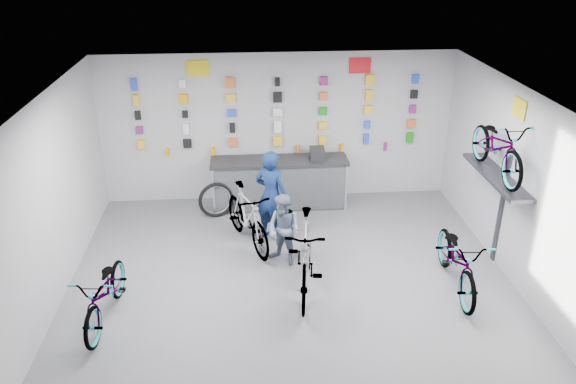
{
  "coord_description": "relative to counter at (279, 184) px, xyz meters",
  "views": [
    {
      "loc": [
        -0.63,
        -6.67,
        5.08
      ],
      "look_at": [
        0.0,
        1.4,
        1.3
      ],
      "focal_mm": 35.0,
      "sensor_mm": 36.0,
      "label": 1
    }
  ],
  "objects": [
    {
      "name": "wall_right",
      "position": [
        3.5,
        -3.54,
        1.01
      ],
      "size": [
        0.0,
        8.0,
        8.0
      ],
      "primitive_type": "plane",
      "rotation": [
        1.57,
        0.0,
        -1.57
      ],
      "color": "#B2B2B5",
      "rests_on": "floor"
    },
    {
      "name": "bike_right",
      "position": [
        2.54,
        -3.08,
        0.02
      ],
      "size": [
        0.79,
        1.95,
        1.01
      ],
      "primitive_type": "imported",
      "rotation": [
        0.0,
        0.0,
        -0.07
      ],
      "color": "gray",
      "rests_on": "floor"
    },
    {
      "name": "customer",
      "position": [
        -0.06,
        -2.15,
        0.13
      ],
      "size": [
        0.76,
        0.75,
        1.23
      ],
      "primitive_type": "imported",
      "rotation": [
        0.0,
        0.0,
        -0.72
      ],
      "color": "slate",
      "rests_on": "floor"
    },
    {
      "name": "spare_wheel",
      "position": [
        -1.25,
        -0.37,
        -0.14
      ],
      "size": [
        0.71,
        0.32,
        0.7
      ],
      "rotation": [
        0.0,
        0.0,
        0.27
      ],
      "color": "black",
      "rests_on": "floor"
    },
    {
      "name": "wall_bracket",
      "position": [
        3.33,
        -2.34,
        0.98
      ],
      "size": [
        0.39,
        1.9,
        2.0
      ],
      "color": "#333338",
      "rests_on": "wall_right"
    },
    {
      "name": "wall_back",
      "position": [
        0.0,
        0.46,
        1.01
      ],
      "size": [
        7.0,
        0.0,
        7.0
      ],
      "primitive_type": "plane",
      "rotation": [
        1.57,
        0.0,
        0.0
      ],
      "color": "#B2B2B5",
      "rests_on": "floor"
    },
    {
      "name": "bike_center",
      "position": [
        0.2,
        -2.94,
        0.12
      ],
      "size": [
        0.84,
        2.08,
        1.22
      ],
      "primitive_type": "imported",
      "rotation": [
        0.0,
        0.0,
        -0.13
      ],
      "color": "gray",
      "rests_on": "floor"
    },
    {
      "name": "counter",
      "position": [
        0.0,
        0.0,
        0.0
      ],
      "size": [
        2.7,
        0.66,
        1.0
      ],
      "color": "black",
      "rests_on": "floor"
    },
    {
      "name": "wall_left",
      "position": [
        -3.5,
        -3.54,
        1.01
      ],
      "size": [
        0.0,
        8.0,
        8.0
      ],
      "primitive_type": "plane",
      "rotation": [
        1.57,
        0.0,
        1.57
      ],
      "color": "#B2B2B5",
      "rests_on": "floor"
    },
    {
      "name": "sign_left",
      "position": [
        -1.5,
        0.44,
        2.23
      ],
      "size": [
        0.42,
        0.02,
        0.3
      ],
      "primitive_type": "cube",
      "color": "yellow",
      "rests_on": "wall_back"
    },
    {
      "name": "ceiling",
      "position": [
        0.0,
        -3.54,
        2.51
      ],
      "size": [
        8.0,
        8.0,
        0.0
      ],
      "primitive_type": "plane",
      "rotation": [
        3.14,
        0.0,
        0.0
      ],
      "color": "white",
      "rests_on": "wall_back"
    },
    {
      "name": "bike_service",
      "position": [
        -0.66,
        -1.51,
        0.06
      ],
      "size": [
        1.15,
        1.88,
        1.09
      ],
      "primitive_type": "imported",
      "rotation": [
        0.0,
        0.0,
        0.38
      ],
      "color": "gray",
      "rests_on": "floor"
    },
    {
      "name": "merch_wall",
      "position": [
        0.08,
        0.39,
        1.31
      ],
      "size": [
        5.55,
        0.08,
        1.56
      ],
      "color": "yellow",
      "rests_on": "wall_back"
    },
    {
      "name": "bike_wall",
      "position": [
        3.25,
        -2.34,
        1.57
      ],
      "size": [
        0.63,
        1.8,
        0.95
      ],
      "primitive_type": "imported",
      "color": "gray",
      "rests_on": "wall_bracket"
    },
    {
      "name": "floor",
      "position": [
        0.0,
        -3.54,
        -0.49
      ],
      "size": [
        8.0,
        8.0,
        0.0
      ],
      "primitive_type": "plane",
      "color": "#55555A",
      "rests_on": "ground"
    },
    {
      "name": "clerk",
      "position": [
        -0.22,
        -1.31,
        0.36
      ],
      "size": [
        0.74,
        0.66,
        1.69
      ],
      "primitive_type": "imported",
      "rotation": [
        0.0,
        0.0,
        2.61
      ],
      "color": "#0E204B",
      "rests_on": "floor"
    },
    {
      "name": "sign_side",
      "position": [
        3.48,
        -2.34,
        2.16
      ],
      "size": [
        0.02,
        0.4,
        0.3
      ],
      "primitive_type": "cube",
      "color": "yellow",
      "rests_on": "wall_right"
    },
    {
      "name": "register",
      "position": [
        0.75,
        0.01,
        0.62
      ],
      "size": [
        0.29,
        0.31,
        0.22
      ],
      "primitive_type": "cube",
      "rotation": [
        0.0,
        0.0,
        -0.02
      ],
      "color": "black",
      "rests_on": "counter"
    },
    {
      "name": "sign_right",
      "position": [
        1.6,
        0.44,
        2.23
      ],
      "size": [
        0.42,
        0.02,
        0.3
      ],
      "primitive_type": "cube",
      "color": "red",
      "rests_on": "wall_back"
    },
    {
      "name": "bike_left",
      "position": [
        -2.68,
        -3.48,
        -0.03
      ],
      "size": [
        0.75,
        1.77,
        0.91
      ],
      "primitive_type": "imported",
      "rotation": [
        0.0,
        0.0,
        -0.09
      ],
      "color": "gray",
      "rests_on": "floor"
    }
  ]
}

